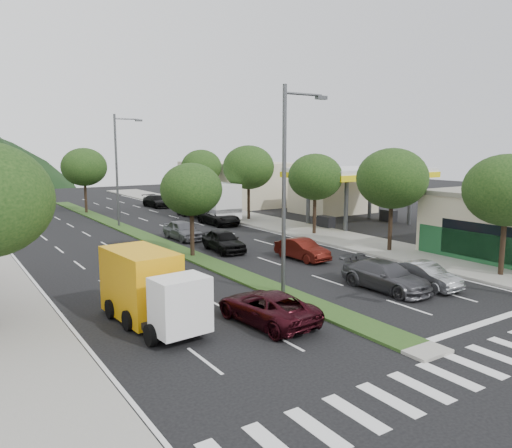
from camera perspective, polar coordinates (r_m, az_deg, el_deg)
ground at (r=19.24m, az=17.80°, el=-13.40°), size 160.00×160.00×0.00m
sidewalk_right at (r=45.30m, az=3.09°, el=-0.18°), size 5.00×90.00×0.15m
median at (r=42.07m, az=-13.27°, el=-1.12°), size 1.60×56.00×0.12m
crosswalk at (r=18.17m, az=22.88°, el=-15.02°), size 19.00×2.20×0.01m
gas_canopy at (r=46.79m, az=11.80°, el=5.56°), size 12.20×8.20×5.25m
bldg_right_far at (r=64.60m, az=-1.91°, el=4.76°), size 10.00×16.00×5.20m
tree_r_a at (r=30.17m, az=26.74°, el=3.46°), size 4.60×4.60×6.63m
tree_r_b at (r=34.84m, az=15.31°, el=5.03°), size 4.80×4.80×6.94m
tree_r_c at (r=40.58m, az=6.78°, el=5.36°), size 4.40×4.40×6.48m
tree_r_d at (r=48.63m, az=-0.86°, el=6.49°), size 5.00×5.00×7.17m
tree_r_e at (r=57.33m, az=-6.26°, el=6.50°), size 4.60×4.60×6.71m
tree_med_near at (r=32.35m, az=-7.41°, el=3.93°), size 4.00×4.00×6.02m
tree_med_far at (r=56.82m, az=-19.05°, el=6.17°), size 4.80×4.80×6.94m
streetlight_near at (r=23.82m, az=3.63°, el=5.05°), size 2.60×0.25×10.00m
streetlight_mid at (r=46.29m, az=-15.42°, el=6.56°), size 2.60×0.25×10.00m
sedan_silver at (r=27.11m, az=18.76°, el=-5.54°), size 1.44×3.90×1.27m
suv_maroon at (r=20.62m, az=1.25°, el=-9.46°), size 2.65×5.00×1.34m
car_queue_a at (r=34.44m, az=-3.73°, el=-1.89°), size 2.21×4.59×1.51m
car_queue_b at (r=26.04m, az=14.61°, el=-5.76°), size 2.19×5.01×1.43m
car_queue_c at (r=32.00m, az=5.29°, el=-2.90°), size 1.64×4.12×1.33m
car_queue_d at (r=46.27m, az=-4.23°, el=0.75°), size 2.43×4.97×1.36m
car_queue_e at (r=39.16m, az=-8.37°, el=-0.69°), size 1.84×4.40×1.49m
car_queue_f at (r=60.94m, az=-11.26°, el=2.58°), size 2.33×5.06×1.43m
box_truck at (r=20.85m, az=-12.19°, el=-7.41°), size 2.69×6.08×2.92m
motorhome at (r=50.07m, az=-5.68°, el=2.83°), size 3.40×9.76×3.70m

